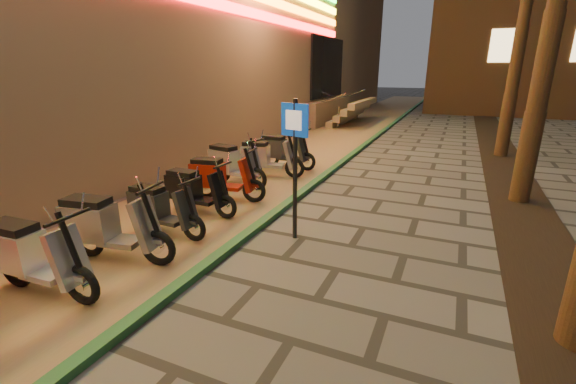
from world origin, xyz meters
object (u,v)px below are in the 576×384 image
at_px(pedestrian_sign, 295,151).
at_px(scooter_8, 193,190).
at_px(scooter_6, 105,226).
at_px(scooter_11, 265,157).
at_px(scooter_5, 31,255).
at_px(scooter_10, 232,163).
at_px(scooter_7, 159,208).
at_px(scooter_9, 219,177).
at_px(scooter_12, 281,150).

xyz_separation_m(pedestrian_sign, scooter_8, (-2.29, 0.31, -1.02)).
distance_m(scooter_6, scooter_8, 2.15).
relative_size(pedestrian_sign, scooter_11, 1.36).
relative_size(scooter_5, scooter_10, 0.97).
distance_m(scooter_7, scooter_10, 3.15).
xyz_separation_m(pedestrian_sign, scooter_6, (-2.26, -1.83, -0.96)).
bearing_deg(scooter_11, scooter_9, -101.74).
bearing_deg(scooter_10, scooter_5, -74.54).
relative_size(scooter_7, scooter_9, 0.91).
height_order(scooter_5, scooter_8, scooter_5).
height_order(scooter_5, scooter_7, scooter_5).
relative_size(scooter_7, scooter_12, 0.91).
height_order(scooter_7, scooter_11, scooter_11).
bearing_deg(scooter_9, scooter_8, -100.32).
distance_m(scooter_9, scooter_10, 1.22).
bearing_deg(scooter_7, scooter_10, 100.65).
bearing_deg(scooter_8, scooter_9, 91.27).
height_order(scooter_6, scooter_8, scooter_6).
relative_size(scooter_6, scooter_8, 1.14).
height_order(scooter_7, scooter_12, scooter_12).
relative_size(scooter_7, scooter_8, 0.98).
bearing_deg(scooter_9, scooter_10, 98.48).
relative_size(scooter_10, scooter_12, 1.04).
bearing_deg(scooter_5, scooter_9, 85.52).
bearing_deg(scooter_6, pedestrian_sign, 28.79).
bearing_deg(scooter_10, scooter_12, 90.35).
xyz_separation_m(scooter_10, scooter_11, (0.42, 0.99, -0.01)).
xyz_separation_m(scooter_9, scooter_11, (0.03, 2.14, 0.01)).
relative_size(scooter_7, scooter_11, 0.90).
xyz_separation_m(scooter_10, scooter_12, (0.43, 2.00, -0.02)).
bearing_deg(scooter_12, scooter_7, -87.83).
bearing_deg(scooter_6, scooter_9, 80.26).
xyz_separation_m(scooter_6, scooter_10, (-0.41, 4.19, -0.01)).
distance_m(scooter_6, scooter_7, 1.08).
bearing_deg(scooter_9, scooter_5, -101.53).
distance_m(scooter_8, scooter_9, 0.89).
height_order(scooter_11, scooter_12, scooter_11).
xyz_separation_m(scooter_5, scooter_10, (-0.28, 5.23, 0.01)).
bearing_deg(scooter_7, scooter_8, 96.56).
xyz_separation_m(scooter_8, scooter_11, (0.04, 3.03, 0.04)).
relative_size(pedestrian_sign, scooter_10, 1.33).
bearing_deg(scooter_8, pedestrian_sign, -6.14).
xyz_separation_m(scooter_6, scooter_7, (0.05, 1.07, -0.07)).
height_order(pedestrian_sign, scooter_10, pedestrian_sign).
bearing_deg(scooter_8, scooter_6, -87.61).
bearing_deg(scooter_10, scooter_6, -71.96).
bearing_deg(scooter_11, scooter_6, -100.98).
bearing_deg(scooter_12, scooter_5, -89.41).
height_order(scooter_6, scooter_11, scooter_6).
bearing_deg(scooter_8, scooter_12, 90.91).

